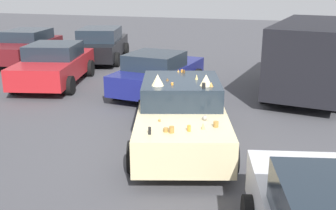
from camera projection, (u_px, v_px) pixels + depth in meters
name	position (u px, v px, depth m)	size (l,w,h in m)	color
ground_plane	(181.00, 144.00, 9.10)	(60.00, 60.00, 0.00)	#47474C
art_car_decorated	(181.00, 113.00, 8.92)	(4.76, 2.97, 1.68)	beige
parked_van_far_left	(312.00, 55.00, 12.66)	(5.30, 2.93, 2.30)	black
parked_sedan_row_back_far	(101.00, 44.00, 18.21)	(4.66, 2.78, 1.49)	black
parked_sedan_behind_right	(54.00, 64.00, 14.11)	(4.51, 2.71, 1.42)	red
parked_sedan_near_right	(25.00, 46.00, 17.85)	(4.51, 2.47, 1.41)	#5B1419
parked_sedan_far_left	(158.00, 73.00, 13.01)	(4.17, 2.32, 1.35)	navy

